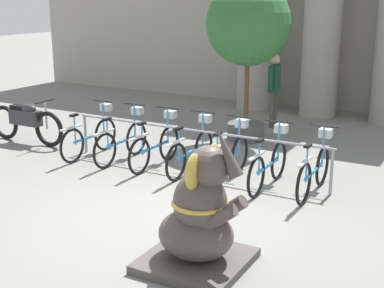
{
  "coord_description": "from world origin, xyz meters",
  "views": [
    {
      "loc": [
        3.79,
        -6.0,
        3.02
      ],
      "look_at": [
        0.25,
        0.37,
        1.0
      ],
      "focal_mm": 50.0,
      "sensor_mm": 36.0,
      "label": 1
    }
  ],
  "objects_px": {
    "bicycle_1": "(122,140)",
    "person_pedestrian": "(274,84)",
    "bicycle_4": "(229,157)",
    "bicycle_6": "(314,170)",
    "bicycle_3": "(192,150)",
    "bicycle_0": "(91,136)",
    "bicycle_5": "(269,164)",
    "elephant_statue": "(200,219)",
    "bicycle_2": "(156,145)",
    "potted_tree": "(248,28)",
    "motorcycle": "(26,121)"
  },
  "relations": [
    {
      "from": "bicycle_1",
      "to": "person_pedestrian",
      "type": "xyz_separation_m",
      "value": [
        1.52,
        3.93,
        0.64
      ]
    },
    {
      "from": "bicycle_4",
      "to": "elephant_statue",
      "type": "height_order",
      "value": "elephant_statue"
    },
    {
      "from": "elephant_statue",
      "to": "motorcycle",
      "type": "distance_m",
      "value": 6.47
    },
    {
      "from": "bicycle_1",
      "to": "elephant_statue",
      "type": "distance_m",
      "value": 4.34
    },
    {
      "from": "bicycle_6",
      "to": "bicycle_3",
      "type": "bearing_deg",
      "value": 179.9
    },
    {
      "from": "elephant_statue",
      "to": "potted_tree",
      "type": "distance_m",
      "value": 6.05
    },
    {
      "from": "bicycle_3",
      "to": "motorcycle",
      "type": "height_order",
      "value": "bicycle_3"
    },
    {
      "from": "bicycle_6",
      "to": "bicycle_4",
      "type": "bearing_deg",
      "value": -178.88
    },
    {
      "from": "bicycle_1",
      "to": "bicycle_3",
      "type": "height_order",
      "value": "same"
    },
    {
      "from": "elephant_statue",
      "to": "bicycle_3",
      "type": "bearing_deg",
      "value": 120.64
    },
    {
      "from": "bicycle_3",
      "to": "bicycle_4",
      "type": "bearing_deg",
      "value": -2.55
    },
    {
      "from": "elephant_statue",
      "to": "person_pedestrian",
      "type": "distance_m",
      "value": 7.06
    },
    {
      "from": "bicycle_0",
      "to": "elephant_statue",
      "type": "distance_m",
      "value": 4.89
    },
    {
      "from": "bicycle_5",
      "to": "potted_tree",
      "type": "distance_m",
      "value": 3.62
    },
    {
      "from": "bicycle_2",
      "to": "bicycle_5",
      "type": "distance_m",
      "value": 2.21
    },
    {
      "from": "bicycle_1",
      "to": "bicycle_6",
      "type": "bearing_deg",
      "value": 0.52
    },
    {
      "from": "bicycle_3",
      "to": "bicycle_5",
      "type": "xyz_separation_m",
      "value": [
        1.47,
        -0.06,
        0.0
      ]
    },
    {
      "from": "bicycle_1",
      "to": "potted_tree",
      "type": "relative_size",
      "value": 0.49
    },
    {
      "from": "bicycle_4",
      "to": "elephant_statue",
      "type": "distance_m",
      "value": 3.09
    },
    {
      "from": "bicycle_0",
      "to": "bicycle_3",
      "type": "height_order",
      "value": "same"
    },
    {
      "from": "bicycle_2",
      "to": "person_pedestrian",
      "type": "bearing_deg",
      "value": 78.65
    },
    {
      "from": "bicycle_2",
      "to": "bicycle_3",
      "type": "distance_m",
      "value": 0.74
    },
    {
      "from": "bicycle_2",
      "to": "bicycle_5",
      "type": "relative_size",
      "value": 1.0
    },
    {
      "from": "bicycle_0",
      "to": "bicycle_2",
      "type": "xyz_separation_m",
      "value": [
        1.47,
        0.06,
        0.0
      ]
    },
    {
      "from": "bicycle_4",
      "to": "potted_tree",
      "type": "xyz_separation_m",
      "value": [
        -0.81,
        2.58,
        1.98
      ]
    },
    {
      "from": "bicycle_1",
      "to": "elephant_statue",
      "type": "bearing_deg",
      "value": -42.12
    },
    {
      "from": "motorcycle",
      "to": "bicycle_3",
      "type": "bearing_deg",
      "value": -0.35
    },
    {
      "from": "bicycle_4",
      "to": "bicycle_0",
      "type": "bearing_deg",
      "value": -179.25
    },
    {
      "from": "bicycle_2",
      "to": "person_pedestrian",
      "type": "distance_m",
      "value": 4.04
    },
    {
      "from": "bicycle_3",
      "to": "bicycle_6",
      "type": "bearing_deg",
      "value": -0.1
    },
    {
      "from": "bicycle_2",
      "to": "bicycle_4",
      "type": "distance_m",
      "value": 1.47
    },
    {
      "from": "bicycle_5",
      "to": "person_pedestrian",
      "type": "height_order",
      "value": "person_pedestrian"
    },
    {
      "from": "bicycle_6",
      "to": "bicycle_5",
      "type": "bearing_deg",
      "value": -175.49
    },
    {
      "from": "bicycle_2",
      "to": "motorcycle",
      "type": "xyz_separation_m",
      "value": [
        -3.27,
        0.04,
        0.07
      ]
    },
    {
      "from": "bicycle_3",
      "to": "bicycle_5",
      "type": "distance_m",
      "value": 1.47
    },
    {
      "from": "bicycle_3",
      "to": "bicycle_5",
      "type": "relative_size",
      "value": 1.0
    },
    {
      "from": "bicycle_5",
      "to": "potted_tree",
      "type": "bearing_deg",
      "value": 120.6
    },
    {
      "from": "bicycle_6",
      "to": "motorcycle",
      "type": "bearing_deg",
      "value": 179.74
    },
    {
      "from": "bicycle_4",
      "to": "bicycle_5",
      "type": "xyz_separation_m",
      "value": [
        0.74,
        -0.03,
        0.0
      ]
    },
    {
      "from": "bicycle_4",
      "to": "bicycle_5",
      "type": "bearing_deg",
      "value": -2.28
    },
    {
      "from": "elephant_statue",
      "to": "motorcycle",
      "type": "bearing_deg",
      "value": 152.71
    },
    {
      "from": "bicycle_5",
      "to": "person_pedestrian",
      "type": "relative_size",
      "value": 0.96
    },
    {
      "from": "bicycle_2",
      "to": "person_pedestrian",
      "type": "xyz_separation_m",
      "value": [
        0.78,
        3.91,
        0.64
      ]
    },
    {
      "from": "bicycle_2",
      "to": "bicycle_6",
      "type": "xyz_separation_m",
      "value": [
        2.94,
        0.01,
        0.0
      ]
    },
    {
      "from": "bicycle_1",
      "to": "bicycle_5",
      "type": "distance_m",
      "value": 2.94
    },
    {
      "from": "bicycle_2",
      "to": "bicycle_4",
      "type": "relative_size",
      "value": 1.0
    },
    {
      "from": "potted_tree",
      "to": "bicycle_6",
      "type": "bearing_deg",
      "value": -48.23
    },
    {
      "from": "bicycle_4",
      "to": "bicycle_6",
      "type": "relative_size",
      "value": 1.0
    },
    {
      "from": "motorcycle",
      "to": "elephant_statue",
      "type": "bearing_deg",
      "value": -27.29
    },
    {
      "from": "bicycle_5",
      "to": "motorcycle",
      "type": "relative_size",
      "value": 0.82
    }
  ]
}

